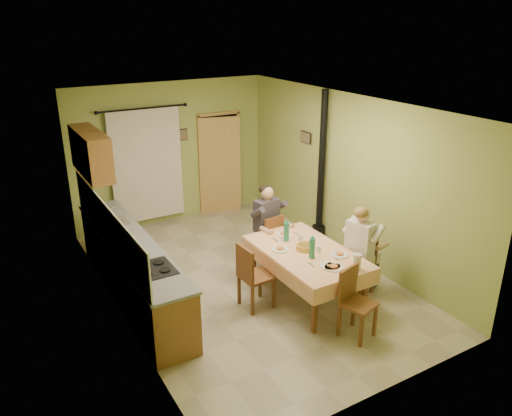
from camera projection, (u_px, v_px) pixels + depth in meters
floor at (246, 279)px, 8.01m from camera, size 4.00×6.00×0.01m
room_shell at (245, 171)px, 7.35m from camera, size 4.04×6.04×2.82m
kitchen_run at (132, 268)px, 7.35m from camera, size 0.64×3.64×1.56m
upper_cabinets at (91, 153)px, 7.81m from camera, size 0.35×1.40×0.70m
curtain at (147, 165)px, 9.62m from camera, size 1.70×0.07×2.22m
doorway at (220, 163)px, 10.48m from camera, size 0.96×0.25×2.15m
dining_table at (306, 274)px, 7.40m from camera, size 1.15×1.91×0.76m
tableware at (313, 249)px, 7.16m from camera, size 0.88×1.61×0.33m
chair_far at (268, 250)px, 8.35m from camera, size 0.43×0.43×0.94m
chair_near at (356, 316)px, 6.52m from camera, size 0.49×0.49×0.95m
chair_right at (359, 275)px, 7.54m from camera, size 0.45×0.45×0.92m
chair_left at (255, 288)px, 7.19m from camera, size 0.44×0.44×0.98m
man_far at (268, 217)px, 8.14m from camera, size 0.61×0.51×1.39m
man_right at (361, 240)px, 7.32m from camera, size 0.55×0.63×1.39m
stove_flue at (320, 189)px, 9.02m from camera, size 0.24×0.24×2.80m
picture_back at (183, 135)px, 9.88m from camera, size 0.19×0.03×0.23m
picture_right at (306, 137)px, 9.24m from camera, size 0.03×0.31×0.21m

